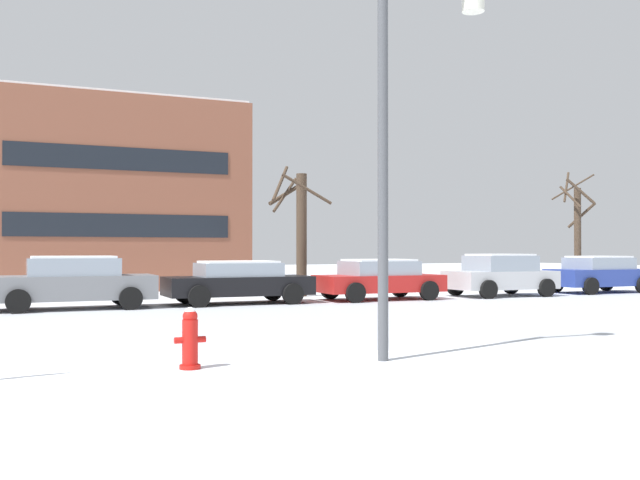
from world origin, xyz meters
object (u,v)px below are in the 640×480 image
Objects in this scene: parked_car_red at (379,279)px; parked_car_gray at (73,282)px; street_lamp at (402,122)px; fire_hydrant at (190,338)px; parked_car_blue at (599,274)px; parked_car_black at (238,281)px; parked_car_silver at (500,275)px.

parked_car_gray is at bearing 179.44° from parked_car_red.
street_lamp is 12.57m from parked_car_gray.
parked_car_blue is (18.56, 11.13, 0.29)m from fire_hydrant.
parked_car_black is 9.63m from parked_car_silver.
parked_car_red is at bearing -0.56° from parked_car_gray.
fire_hydrant is at bearing -128.86° from parked_car_red.
parked_car_red is 1.03× the size of parked_car_blue.
fire_hydrant is 0.20× the size of parked_car_gray.
parked_car_silver is at bearing -0.98° from parked_car_gray.
parked_car_silver is 4.82m from parked_car_blue.
parked_car_gray is 9.63m from parked_car_red.
parked_car_blue is (9.63, 0.04, 0.03)m from parked_car_red.
parked_car_silver reaches higher than parked_car_black.
parked_car_red is at bearing 51.14° from fire_hydrant.
fire_hydrant is at bearing -110.15° from parked_car_black.
parked_car_red is at bearing 63.43° from street_lamp.
parked_car_silver is (13.75, 10.94, 0.33)m from fire_hydrant.
parked_car_blue is at bearing 0.26° from parked_car_red.
parked_car_silver is 0.95× the size of parked_car_blue.
parked_car_red is (8.93, 11.09, 0.26)m from fire_hydrant.
parked_car_black is at bearing 85.36° from street_lamp.
parked_car_blue reaches higher than parked_car_red.
parked_car_gray is 4.81m from parked_car_black.
parked_car_black is 1.11× the size of parked_car_blue.
fire_hydrant is at bearing 172.35° from street_lamp.
parked_car_silver reaches higher than parked_car_blue.
street_lamp is (3.18, -0.43, 3.19)m from fire_hydrant.
parked_car_silver is at bearing 38.50° from fire_hydrant.
fire_hydrant is 11.21m from parked_car_gray.
parked_car_blue reaches higher than fire_hydrant.
street_lamp is 1.55× the size of parked_car_silver.
street_lamp reaches higher than parked_car_red.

